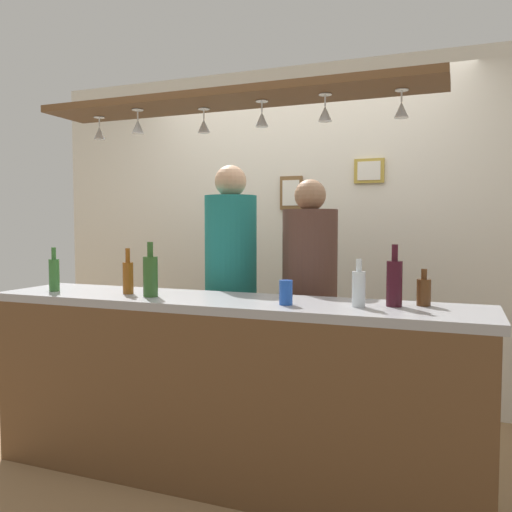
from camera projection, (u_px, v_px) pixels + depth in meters
The scene contains 21 objects.
ground_plane at pixel (250, 452), 3.16m from camera, with size 8.00×8.00×0.00m, color olive.
back_wall at pixel (302, 234), 4.11m from camera, with size 4.40×0.06×2.60m, color silver.
bar_counter at pixel (213, 364), 2.66m from camera, with size 2.70×0.55×0.98m.
overhead_glass_rack at pixel (229, 99), 2.76m from camera, with size 2.20×0.36×0.04m, color brown.
hanging_wineglass_far_left at pixel (99, 132), 3.13m from camera, with size 0.07×0.07×0.13m.
hanging_wineglass_left at pixel (138, 126), 2.92m from camera, with size 0.07×0.07×0.13m.
hanging_wineglass_center_left at pixel (204, 125), 2.90m from camera, with size 0.07×0.07×0.13m.
hanging_wineglass_center at pixel (262, 119), 2.72m from camera, with size 0.07×0.07×0.13m.
hanging_wineglass_center_right at pixel (325, 113), 2.58m from camera, with size 0.07×0.07×0.13m.
hanging_wineglass_right at pixel (401, 109), 2.49m from camera, with size 0.07×0.07×0.13m.
person_left_teal_shirt at pixel (231, 272), 3.43m from camera, with size 0.34×0.34×1.76m.
person_right_brown_shirt at pixel (310, 286), 3.24m from camera, with size 0.34×0.34×1.65m.
bottle_beer_brown_stubby at pixel (424, 291), 2.53m from camera, with size 0.07×0.07×0.18m.
bottle_beer_amber_tall at pixel (128, 276), 2.96m from camera, with size 0.06×0.06×0.26m.
bottle_beer_green_import at pixel (54, 274), 3.08m from camera, with size 0.06×0.06×0.26m.
bottle_wine_dark_red at pixel (394, 282), 2.51m from camera, with size 0.08×0.08×0.30m.
bottle_soda_clear at pixel (359, 288), 2.50m from camera, with size 0.06×0.06×0.23m.
bottle_champagne_green at pixel (150, 275), 2.85m from camera, with size 0.08×0.08×0.30m.
drink_can at pixel (286, 292), 2.56m from camera, with size 0.07×0.07×0.12m, color #1E4CB2.
picture_frame_crest at pixel (291, 193), 4.08m from camera, with size 0.18×0.02×0.26m.
picture_frame_upper_small at pixel (369, 171), 3.85m from camera, with size 0.22×0.02×0.18m.
Camera 1 is at (1.15, -2.86, 1.38)m, focal length 36.66 mm.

